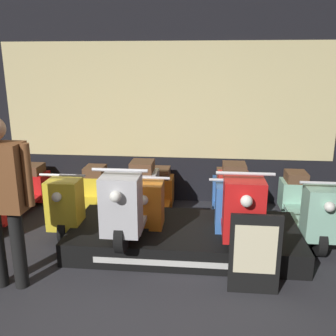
{
  "coord_description": "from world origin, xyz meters",
  "views": [
    {
      "loc": [
        0.58,
        -2.53,
        2.08
      ],
      "look_at": [
        0.15,
        1.77,
        0.88
      ],
      "focal_mm": 40.0,
      "sensor_mm": 36.0,
      "label": 1
    }
  ],
  "objects_px": {
    "scooter_display_left": "(134,196)",
    "person_left_browsing": "(1,190)",
    "scooter_display_right": "(237,200)",
    "scooter_backrow_0": "(13,194)",
    "scooter_backrow_1": "(82,197)",
    "scooter_backrow_4": "(306,205)",
    "scooter_backrow_2": "(154,199)",
    "price_sign_board": "(255,254)",
    "scooter_backrow_3": "(229,202)"
  },
  "relations": [
    {
      "from": "scooter_display_left",
      "to": "person_left_browsing",
      "type": "xyz_separation_m",
      "value": [
        -1.03,
        -0.95,
        0.37
      ]
    },
    {
      "from": "scooter_display_left",
      "to": "scooter_display_right",
      "type": "height_order",
      "value": "same"
    },
    {
      "from": "scooter_display_left",
      "to": "scooter_backrow_0",
      "type": "height_order",
      "value": "scooter_display_left"
    },
    {
      "from": "scooter_backrow_0",
      "to": "scooter_backrow_1",
      "type": "relative_size",
      "value": 1.0
    },
    {
      "from": "scooter_backrow_4",
      "to": "scooter_backrow_1",
      "type": "bearing_deg",
      "value": 180.0
    },
    {
      "from": "scooter_display_left",
      "to": "scooter_backrow_4",
      "type": "relative_size",
      "value": 1.0
    },
    {
      "from": "scooter_backrow_1",
      "to": "scooter_backrow_4",
      "type": "bearing_deg",
      "value": 0.0
    },
    {
      "from": "scooter_display_right",
      "to": "scooter_backrow_2",
      "type": "bearing_deg",
      "value": 148.77
    },
    {
      "from": "scooter_display_right",
      "to": "price_sign_board",
      "type": "distance_m",
      "value": 0.87
    },
    {
      "from": "scooter_display_right",
      "to": "scooter_backrow_4",
      "type": "relative_size",
      "value": 1.0
    },
    {
      "from": "person_left_browsing",
      "to": "scooter_backrow_1",
      "type": "bearing_deg",
      "value": 82.51
    },
    {
      "from": "scooter_backrow_0",
      "to": "scooter_display_right",
      "type": "bearing_deg",
      "value": -11.81
    },
    {
      "from": "scooter_display_right",
      "to": "person_left_browsing",
      "type": "distance_m",
      "value": 2.43
    },
    {
      "from": "scooter_backrow_2",
      "to": "price_sign_board",
      "type": "distance_m",
      "value": 1.85
    },
    {
      "from": "scooter_backrow_1",
      "to": "scooter_backrow_4",
      "type": "xyz_separation_m",
      "value": [
        2.93,
        0.0,
        0.0
      ]
    },
    {
      "from": "scooter_backrow_2",
      "to": "scooter_backrow_4",
      "type": "distance_m",
      "value": 1.95
    },
    {
      "from": "scooter_display_right",
      "to": "scooter_backrow_2",
      "type": "xyz_separation_m",
      "value": [
        -1.03,
        0.62,
        -0.26
      ]
    },
    {
      "from": "scooter_display_right",
      "to": "person_left_browsing",
      "type": "relative_size",
      "value": 1.05
    },
    {
      "from": "person_left_browsing",
      "to": "price_sign_board",
      "type": "distance_m",
      "value": 2.39
    },
    {
      "from": "scooter_backrow_1",
      "to": "price_sign_board",
      "type": "height_order",
      "value": "scooter_backrow_1"
    },
    {
      "from": "scooter_display_right",
      "to": "price_sign_board",
      "type": "bearing_deg",
      "value": -82.94
    },
    {
      "from": "scooter_backrow_1",
      "to": "scooter_backrow_3",
      "type": "xyz_separation_m",
      "value": [
        1.95,
        0.0,
        0.0
      ]
    },
    {
      "from": "scooter_display_left",
      "to": "person_left_browsing",
      "type": "height_order",
      "value": "person_left_browsing"
    },
    {
      "from": "scooter_display_left",
      "to": "scooter_display_right",
      "type": "bearing_deg",
      "value": 0.0
    },
    {
      "from": "scooter_backrow_4",
      "to": "scooter_display_right",
      "type": "bearing_deg",
      "value": -146.01
    },
    {
      "from": "scooter_backrow_2",
      "to": "scooter_backrow_4",
      "type": "height_order",
      "value": "same"
    },
    {
      "from": "scooter_display_left",
      "to": "price_sign_board",
      "type": "xyz_separation_m",
      "value": [
        1.28,
        -0.84,
        -0.21
      ]
    },
    {
      "from": "scooter_display_left",
      "to": "scooter_backrow_1",
      "type": "distance_m",
      "value": 1.07
    },
    {
      "from": "scooter_backrow_3",
      "to": "scooter_display_left",
      "type": "bearing_deg",
      "value": -151.07
    },
    {
      "from": "person_left_browsing",
      "to": "price_sign_board",
      "type": "bearing_deg",
      "value": 2.75
    },
    {
      "from": "scooter_backrow_2",
      "to": "scooter_backrow_3",
      "type": "xyz_separation_m",
      "value": [
        0.98,
        0.0,
        0.0
      ]
    },
    {
      "from": "scooter_backrow_2",
      "to": "scooter_backrow_3",
      "type": "bearing_deg",
      "value": 0.0
    },
    {
      "from": "scooter_backrow_3",
      "to": "person_left_browsing",
      "type": "relative_size",
      "value": 1.05
    },
    {
      "from": "scooter_backrow_3",
      "to": "person_left_browsing",
      "type": "height_order",
      "value": "person_left_browsing"
    },
    {
      "from": "scooter_backrow_0",
      "to": "person_left_browsing",
      "type": "bearing_deg",
      "value": -63.92
    },
    {
      "from": "scooter_display_right",
      "to": "scooter_backrow_4",
      "type": "distance_m",
      "value": 1.15
    },
    {
      "from": "scooter_display_right",
      "to": "scooter_backrow_4",
      "type": "xyz_separation_m",
      "value": [
        0.92,
        0.62,
        -0.26
      ]
    },
    {
      "from": "scooter_display_left",
      "to": "scooter_backrow_0",
      "type": "distance_m",
      "value": 1.92
    },
    {
      "from": "scooter_backrow_1",
      "to": "scooter_backrow_2",
      "type": "bearing_deg",
      "value": 0.0
    },
    {
      "from": "scooter_backrow_4",
      "to": "scooter_backrow_3",
      "type": "bearing_deg",
      "value": 180.0
    },
    {
      "from": "scooter_backrow_0",
      "to": "scooter_backrow_3",
      "type": "distance_m",
      "value": 2.93
    },
    {
      "from": "scooter_backrow_2",
      "to": "person_left_browsing",
      "type": "height_order",
      "value": "person_left_browsing"
    },
    {
      "from": "scooter_display_right",
      "to": "scooter_backrow_3",
      "type": "relative_size",
      "value": 1.0
    },
    {
      "from": "scooter_backrow_2",
      "to": "scooter_backrow_4",
      "type": "bearing_deg",
      "value": 0.0
    },
    {
      "from": "scooter_backrow_1",
      "to": "price_sign_board",
      "type": "bearing_deg",
      "value": -34.73
    },
    {
      "from": "scooter_backrow_0",
      "to": "price_sign_board",
      "type": "xyz_separation_m",
      "value": [
        3.08,
        -1.46,
        0.05
      ]
    },
    {
      "from": "scooter_backrow_0",
      "to": "person_left_browsing",
      "type": "relative_size",
      "value": 1.05
    },
    {
      "from": "scooter_backrow_2",
      "to": "scooter_backrow_3",
      "type": "height_order",
      "value": "same"
    },
    {
      "from": "scooter_backrow_0",
      "to": "scooter_backrow_3",
      "type": "bearing_deg",
      "value": 0.0
    },
    {
      "from": "scooter_backrow_1",
      "to": "scooter_display_right",
      "type": "bearing_deg",
      "value": -17.28
    }
  ]
}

